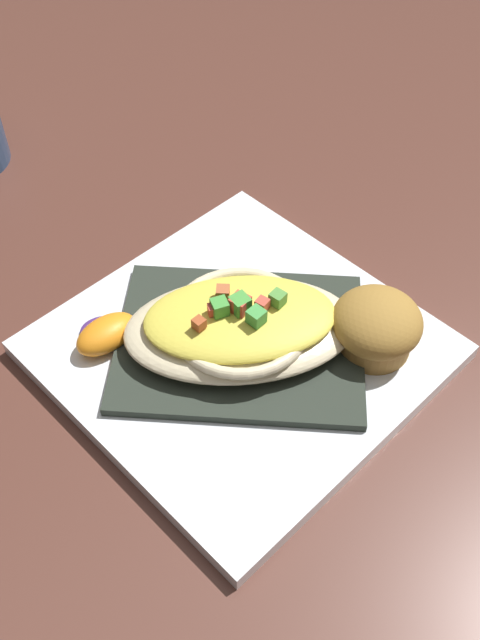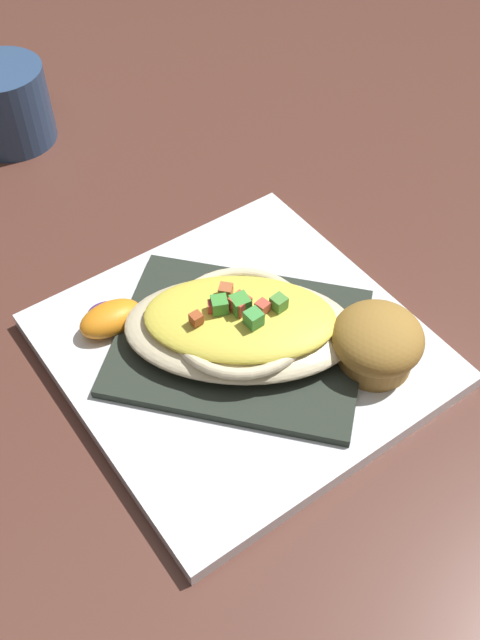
{
  "view_description": "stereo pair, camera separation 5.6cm",
  "coord_description": "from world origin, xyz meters",
  "px_view_note": "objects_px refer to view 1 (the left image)",
  "views": [
    {
      "loc": [
        -0.25,
        0.26,
        0.47
      ],
      "look_at": [
        0.0,
        0.0,
        0.04
      ],
      "focal_mm": 40.78,
      "sensor_mm": 36.0,
      "label": 1
    },
    {
      "loc": [
        -0.29,
        0.22,
        0.47
      ],
      "look_at": [
        0.0,
        0.0,
        0.04
      ],
      "focal_mm": 40.78,
      "sensor_mm": 36.0,
      "label": 2
    }
  ],
  "objects_px": {
    "gratin_dish": "(240,324)",
    "muffin": "(376,326)",
    "orange_garnish": "(107,334)",
    "square_plate": "(240,350)"
  },
  "relations": [
    {
      "from": "gratin_dish",
      "to": "orange_garnish",
      "type": "relative_size",
      "value": 3.34
    },
    {
      "from": "square_plate",
      "to": "orange_garnish",
      "type": "xyz_separation_m",
      "value": [
        0.08,
        0.07,
        0.02
      ]
    },
    {
      "from": "gratin_dish",
      "to": "square_plate",
      "type": "bearing_deg",
      "value": 18.14
    },
    {
      "from": "gratin_dish",
      "to": "orange_garnish",
      "type": "xyz_separation_m",
      "value": [
        0.08,
        0.07,
        -0.02
      ]
    },
    {
      "from": "square_plate",
      "to": "orange_garnish",
      "type": "height_order",
      "value": "orange_garnish"
    },
    {
      "from": "muffin",
      "to": "orange_garnish",
      "type": "distance_m",
      "value": 0.21
    },
    {
      "from": "gratin_dish",
      "to": "muffin",
      "type": "distance_m",
      "value": 0.11
    },
    {
      "from": "muffin",
      "to": "orange_garnish",
      "type": "height_order",
      "value": "muffin"
    },
    {
      "from": "orange_garnish",
      "to": "muffin",
      "type": "bearing_deg",
      "value": -136.75
    },
    {
      "from": "gratin_dish",
      "to": "orange_garnish",
      "type": "height_order",
      "value": "gratin_dish"
    }
  ]
}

